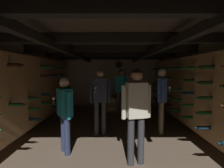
{
  "coord_description": "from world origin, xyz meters",
  "views": [
    {
      "loc": [
        0.03,
        -4.3,
        1.68
      ],
      "look_at": [
        0.03,
        -0.03,
        1.32
      ],
      "focal_mm": 25.42,
      "sensor_mm": 36.0,
      "label": 1
    }
  ],
  "objects_px": {
    "person_guest_near_left": "(65,108)",
    "person_guest_mid_right": "(161,94)",
    "person_host_center": "(100,95)",
    "person_guest_far_right": "(121,88)",
    "display_bottle": "(110,94)",
    "person_guest_near_right": "(136,107)",
    "wine_crate_stack": "(112,104)"
  },
  "relations": [
    {
      "from": "person_guest_near_left",
      "to": "person_guest_mid_right",
      "type": "xyz_separation_m",
      "value": [
        2.27,
        1.04,
        0.14
      ]
    },
    {
      "from": "person_host_center",
      "to": "person_guest_far_right",
      "type": "relative_size",
      "value": 1.0
    },
    {
      "from": "display_bottle",
      "to": "person_guest_far_right",
      "type": "bearing_deg",
      "value": -57.33
    },
    {
      "from": "person_host_center",
      "to": "person_guest_near_right",
      "type": "height_order",
      "value": "person_host_center"
    },
    {
      "from": "person_host_center",
      "to": "person_guest_mid_right",
      "type": "distance_m",
      "value": 1.63
    },
    {
      "from": "display_bottle",
      "to": "person_guest_far_right",
      "type": "relative_size",
      "value": 0.2
    },
    {
      "from": "person_guest_near_left",
      "to": "person_guest_mid_right",
      "type": "bearing_deg",
      "value": 24.62
    },
    {
      "from": "person_host_center",
      "to": "person_guest_mid_right",
      "type": "relative_size",
      "value": 1.0
    },
    {
      "from": "person_host_center",
      "to": "person_guest_mid_right",
      "type": "bearing_deg",
      "value": 3.68
    },
    {
      "from": "wine_crate_stack",
      "to": "display_bottle",
      "type": "xyz_separation_m",
      "value": [
        -0.06,
        0.01,
        0.44
      ]
    },
    {
      "from": "person_guest_far_right",
      "to": "person_guest_mid_right",
      "type": "bearing_deg",
      "value": -58.97
    },
    {
      "from": "person_guest_mid_right",
      "to": "person_host_center",
      "type": "bearing_deg",
      "value": -176.32
    },
    {
      "from": "person_guest_near_left",
      "to": "person_guest_far_right",
      "type": "bearing_deg",
      "value": 64.46
    },
    {
      "from": "display_bottle",
      "to": "person_guest_near_left",
      "type": "distance_m",
      "value": 3.42
    },
    {
      "from": "wine_crate_stack",
      "to": "display_bottle",
      "type": "distance_m",
      "value": 0.44
    },
    {
      "from": "person_guest_near_right",
      "to": "person_guest_far_right",
      "type": "xyz_separation_m",
      "value": [
        -0.1,
        3.07,
        0.01
      ]
    },
    {
      "from": "person_host_center",
      "to": "person_guest_near_left",
      "type": "bearing_deg",
      "value": -124.34
    },
    {
      "from": "person_host_center",
      "to": "person_guest_mid_right",
      "type": "height_order",
      "value": "person_guest_mid_right"
    },
    {
      "from": "person_host_center",
      "to": "person_guest_near_left",
      "type": "xyz_separation_m",
      "value": [
        -0.64,
        -0.93,
        -0.13
      ]
    },
    {
      "from": "display_bottle",
      "to": "person_guest_far_right",
      "type": "height_order",
      "value": "person_guest_far_right"
    },
    {
      "from": "person_host_center",
      "to": "person_guest_near_left",
      "type": "relative_size",
      "value": 1.12
    },
    {
      "from": "wine_crate_stack",
      "to": "display_bottle",
      "type": "relative_size",
      "value": 1.71
    },
    {
      "from": "person_guest_near_right",
      "to": "person_guest_far_right",
      "type": "relative_size",
      "value": 0.99
    },
    {
      "from": "wine_crate_stack",
      "to": "person_guest_near_left",
      "type": "bearing_deg",
      "value": -105.89
    },
    {
      "from": "person_guest_near_right",
      "to": "display_bottle",
      "type": "bearing_deg",
      "value": 97.64
    },
    {
      "from": "display_bottle",
      "to": "person_guest_mid_right",
      "type": "xyz_separation_m",
      "value": [
        1.39,
        -2.26,
        0.33
      ]
    },
    {
      "from": "wine_crate_stack",
      "to": "person_guest_far_right",
      "type": "xyz_separation_m",
      "value": [
        0.34,
        -0.62,
        0.76
      ]
    },
    {
      "from": "person_guest_far_right",
      "to": "display_bottle",
      "type": "bearing_deg",
      "value": 122.67
    },
    {
      "from": "person_guest_near_left",
      "to": "person_guest_far_right",
      "type": "distance_m",
      "value": 2.97
    },
    {
      "from": "wine_crate_stack",
      "to": "display_bottle",
      "type": "height_order",
      "value": "display_bottle"
    },
    {
      "from": "person_host_center",
      "to": "person_guest_far_right",
      "type": "distance_m",
      "value": 1.86
    },
    {
      "from": "person_guest_mid_right",
      "to": "person_guest_far_right",
      "type": "distance_m",
      "value": 1.92
    }
  ]
}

